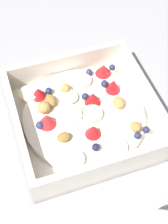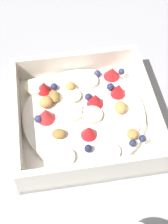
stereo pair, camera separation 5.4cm
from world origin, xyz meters
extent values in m
plane|color=#9E9EA3|center=(0.00, 0.00, 0.00)|extent=(2.40, 2.40, 0.00)
cube|color=white|center=(0.01, 0.02, 0.01)|extent=(0.22, 0.22, 0.01)
cube|color=white|center=(0.01, -0.09, 0.03)|extent=(0.22, 0.01, 0.06)
cube|color=white|center=(0.01, 0.13, 0.03)|extent=(0.22, 0.01, 0.06)
cube|color=white|center=(-0.10, 0.02, 0.03)|extent=(0.01, 0.20, 0.06)
cube|color=white|center=(0.12, 0.02, 0.03)|extent=(0.01, 0.20, 0.06)
cylinder|color=white|center=(0.01, 0.02, 0.02)|extent=(0.20, 0.20, 0.01)
cylinder|color=#F7EFC6|center=(-0.05, 0.06, 0.03)|extent=(0.03, 0.03, 0.01)
cylinder|color=#F4EAB7|center=(-0.01, -0.05, 0.03)|extent=(0.04, 0.04, 0.01)
cylinder|color=#F4EAB7|center=(-0.01, 0.10, 0.03)|extent=(0.04, 0.04, 0.01)
cylinder|color=#F7EFC6|center=(0.05, 0.09, 0.03)|extent=(0.03, 0.03, 0.01)
cylinder|color=#F7EFC6|center=(0.09, -0.05, 0.03)|extent=(0.04, 0.04, 0.01)
cylinder|color=beige|center=(0.00, 0.02, 0.03)|extent=(0.04, 0.04, 0.01)
cylinder|color=#F7EFC6|center=(0.03, 0.01, 0.03)|extent=(0.04, 0.04, 0.01)
cylinder|color=#F4EAB7|center=(0.03, -0.02, 0.03)|extent=(0.04, 0.04, 0.01)
cone|color=red|center=(-0.05, -0.01, 0.04)|extent=(0.03, 0.03, 0.02)
cone|color=red|center=(0.07, 0.02, 0.04)|extent=(0.03, 0.03, 0.02)
cone|color=red|center=(0.07, -0.04, 0.03)|extent=(0.04, 0.04, 0.02)
cone|color=red|center=(0.01, 0.06, 0.03)|extent=(0.03, 0.03, 0.02)
cone|color=red|center=(-0.05, -0.06, 0.03)|extent=(0.04, 0.04, 0.02)
cone|color=red|center=(-0.01, 0.00, 0.04)|extent=(0.03, 0.03, 0.02)
sphere|color=#23284C|center=(-0.07, -0.06, 0.03)|extent=(0.01, 0.01, 0.01)
sphere|color=navy|center=(-0.02, -0.06, 0.03)|extent=(0.01, 0.01, 0.01)
sphere|color=#23284C|center=(-0.05, 0.09, 0.03)|extent=(0.01, 0.01, 0.01)
sphere|color=#23284C|center=(0.00, -0.01, 0.03)|extent=(0.01, 0.01, 0.01)
sphere|color=#23284C|center=(-0.07, 0.08, 0.03)|extent=(0.01, 0.01, 0.01)
sphere|color=navy|center=(0.09, 0.02, 0.03)|extent=(0.01, 0.01, 0.01)
sphere|color=#191E3D|center=(0.07, -0.02, 0.03)|extent=(0.01, 0.01, 0.01)
sphere|color=#191E3D|center=(0.02, 0.09, 0.03)|extent=(0.01, 0.01, 0.01)
sphere|color=#23284C|center=(-0.04, -0.03, 0.03)|extent=(0.01, 0.01, 0.01)
sphere|color=#23284C|center=(0.05, -0.04, 0.03)|extent=(0.01, 0.01, 0.01)
ellipsoid|color=tan|center=(0.03, -0.04, 0.03)|extent=(0.02, 0.02, 0.02)
ellipsoid|color=olive|center=(0.06, -0.02, 0.03)|extent=(0.02, 0.03, 0.01)
ellipsoid|color=#AD7F42|center=(-0.05, 0.07, 0.03)|extent=(0.02, 0.02, 0.02)
ellipsoid|color=olive|center=(0.06, 0.05, 0.03)|extent=(0.02, 0.02, 0.01)
ellipsoid|color=tan|center=(-0.05, 0.02, 0.03)|extent=(0.02, 0.03, 0.02)
ellipsoid|color=tan|center=(0.07, -0.01, 0.03)|extent=(0.03, 0.03, 0.02)
camera|label=1|loc=(0.11, 0.32, 0.46)|focal=53.28mm
camera|label=2|loc=(0.06, 0.33, 0.46)|focal=53.28mm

